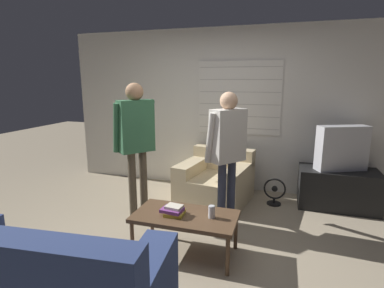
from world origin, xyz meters
TOP-DOWN VIEW (x-y plane):
  - ground_plane at (0.00, 0.00)m, footprint 16.00×16.00m
  - wall_back at (0.01, 2.03)m, footprint 5.20×0.08m
  - armchair_beige at (0.06, 1.41)m, footprint 1.08×1.06m
  - coffee_table at (0.08, -0.07)m, footprint 1.04×0.55m
  - tv_stand at (1.74, 1.65)m, footprint 1.02×0.53m
  - tv at (1.74, 1.65)m, footprint 0.70×0.46m
  - person_left_standing at (-0.81, 0.62)m, footprint 0.57×0.83m
  - person_right_standing at (0.35, 0.67)m, footprint 0.50×0.76m
  - book_stack at (-0.03, -0.11)m, footprint 0.23×0.19m
  - soda_can at (0.35, -0.06)m, footprint 0.07×0.07m
  - spare_remote at (-0.02, 0.00)m, footprint 0.09×0.13m
  - floor_fan at (0.90, 1.49)m, footprint 0.31×0.20m

SIDE VIEW (x-z plane):
  - ground_plane at x=0.00m, z-range 0.00..0.00m
  - floor_fan at x=0.90m, z-range -0.01..0.38m
  - tv_stand at x=1.74m, z-range 0.00..0.55m
  - armchair_beige at x=0.06m, z-range -0.08..0.66m
  - coffee_table at x=0.08m, z-range 0.17..0.60m
  - spare_remote at x=-0.02m, z-range 0.43..0.45m
  - book_stack at x=-0.03m, z-range 0.42..0.52m
  - soda_can at x=0.35m, z-range 0.43..0.55m
  - tv at x=1.74m, z-range 0.55..1.16m
  - person_right_standing at x=0.35m, z-range 0.21..1.84m
  - person_left_standing at x=-0.81m, z-range 0.24..1.96m
  - wall_back at x=0.01m, z-range 0.01..2.56m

